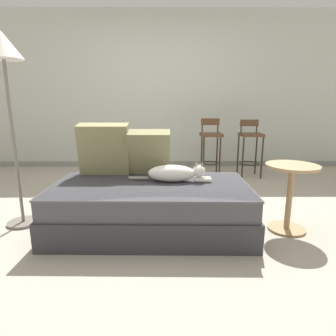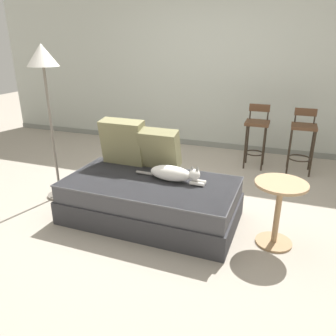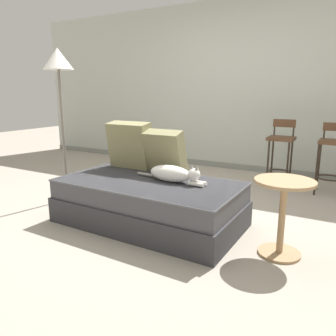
% 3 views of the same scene
% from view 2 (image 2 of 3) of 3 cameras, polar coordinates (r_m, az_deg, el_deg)
% --- Properties ---
extents(ground_plane, '(16.00, 16.00, 0.00)m').
position_cam_2_polar(ground_plane, '(3.71, -0.60, -5.87)').
color(ground_plane, '#A89E8E').
rests_on(ground_plane, ground).
extents(wall_back_panel, '(8.00, 0.10, 2.60)m').
position_cam_2_polar(wall_back_panel, '(5.48, 8.01, 16.94)').
color(wall_back_panel, '#B7BCB2').
rests_on(wall_back_panel, ground).
extents(wall_baseboard_trim, '(8.00, 0.02, 0.09)m').
position_cam_2_polar(wall_baseboard_trim, '(5.66, 7.24, 4.15)').
color(wall_baseboard_trim, gray).
rests_on(wall_baseboard_trim, ground).
extents(couch, '(1.73, 0.94, 0.42)m').
position_cam_2_polar(couch, '(3.29, -3.07, -5.56)').
color(couch, '#353539').
rests_on(couch, ground).
extents(throw_pillow_corner, '(0.48, 0.25, 0.50)m').
position_cam_2_polar(throw_pillow_corner, '(3.61, -7.76, 4.56)').
color(throw_pillow_corner, '#847F56').
rests_on(throw_pillow_corner, couch).
extents(throw_pillow_middle, '(0.42, 0.27, 0.44)m').
position_cam_2_polar(throw_pillow_middle, '(3.44, -1.47, 3.40)').
color(throw_pillow_middle, '#847F56').
rests_on(throw_pillow_middle, couch).
extents(cat, '(0.74, 0.19, 0.19)m').
position_cam_2_polar(cat, '(3.17, 0.99, -0.97)').
color(cat, white).
rests_on(cat, couch).
extents(bar_stool_near_window, '(0.32, 0.32, 0.88)m').
position_cam_2_polar(bar_stool_near_window, '(4.74, 15.19, 6.37)').
color(bar_stool_near_window, '#2D2319').
rests_on(bar_stool_near_window, ground).
extents(bar_stool_by_doorway, '(0.32, 0.32, 0.86)m').
position_cam_2_polar(bar_stool_by_doorway, '(4.74, 22.40, 5.23)').
color(bar_stool_by_doorway, '#2D2319').
rests_on(bar_stool_by_doorway, ground).
extents(side_table, '(0.44, 0.44, 0.59)m').
position_cam_2_polar(side_table, '(2.97, 18.70, -6.09)').
color(side_table, tan).
rests_on(side_table, ground).
extents(floor_lamp, '(0.32, 0.32, 1.67)m').
position_cam_2_polar(floor_lamp, '(3.69, -20.79, 15.57)').
color(floor_lamp, slate).
rests_on(floor_lamp, ground).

